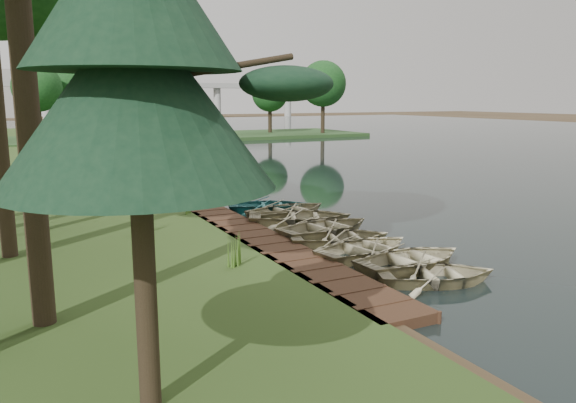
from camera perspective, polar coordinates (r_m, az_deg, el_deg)
name	(u,v)px	position (r m, az deg, el deg)	size (l,w,h in m)	color
ground	(300,240)	(19.61, 1.26, -3.89)	(300.00, 300.00, 0.00)	#3D2F1D
water	(490,153)	(53.77, 19.85, 4.67)	(130.00, 200.00, 0.05)	black
boardwalk	(258,241)	(18.90, -3.04, -3.99)	(1.60, 16.00, 0.30)	#382315
peninsula	(163,138)	(69.04, -12.59, 6.35)	(50.00, 14.00, 0.45)	#25421D
far_trees	(132,84)	(68.16, -15.57, 11.39)	(45.60, 5.60, 8.80)	black
bridge	(103,88)	(138.43, -18.28, 10.85)	(95.90, 4.00, 8.60)	#A5A5A0
building_a	(158,83)	(161.58, -13.10, 11.65)	(10.00, 8.00, 18.00)	#A5A5A0
building_b	(17,94)	(161.82, -25.79, 9.83)	(8.00, 8.00, 12.00)	#A5A5A0
rowboat_0	(437,271)	(15.35, 14.89, -6.87)	(2.27, 3.19, 0.66)	tan
rowboat_1	(413,256)	(16.44, 12.54, -5.47)	(2.55, 3.57, 0.74)	tan
rowboat_2	(366,245)	(17.43, 7.93, -4.44)	(2.47, 3.46, 0.72)	tan
rowboat_3	(340,235)	(18.68, 5.29, -3.39)	(2.42, 3.39, 0.70)	tan
rowboat_4	(327,225)	(19.93, 3.95, -2.39)	(2.67, 3.74, 0.77)	tan
rowboat_5	(300,215)	(21.47, 1.21, -1.37)	(2.83, 3.96, 0.82)	tan
rowboat_6	(288,208)	(22.98, 0.04, -0.67)	(2.59, 3.63, 0.75)	tan
rowboat_7	(268,204)	(24.05, -2.01, -0.23)	(2.43, 3.40, 0.70)	#297172
stored_rowboat	(88,197)	(25.59, -19.62, 0.47)	(2.71, 3.80, 0.79)	tan
pine_tree	(133,37)	(8.07, -15.44, 15.77)	(3.80, 3.80, 8.42)	black
reeds_0	(235,250)	(15.52, -5.38, -4.92)	(0.60, 0.60, 0.91)	#3F661E
reeds_1	(137,218)	(19.67, -15.14, -1.64)	(0.60, 0.60, 1.13)	#3F661E
reeds_2	(95,200)	(24.28, -19.00, 0.16)	(0.60, 0.60, 0.92)	#3F661E
reeds_3	(187,203)	(22.83, -10.20, -0.11)	(0.60, 0.60, 0.88)	#3F661E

